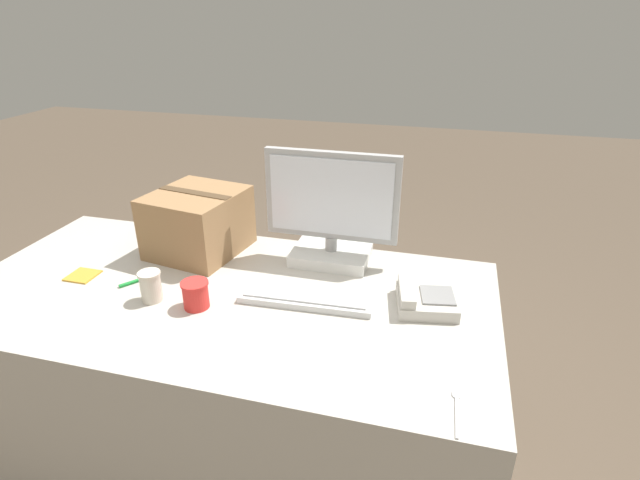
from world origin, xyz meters
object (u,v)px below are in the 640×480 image
at_px(desk_phone, 424,299).
at_px(sticky_note_pad, 83,276).
at_px(keyboard, 307,296).
at_px(pen_marker, 137,281).
at_px(monitor, 331,217).
at_px(paper_cup_right, 196,295).
at_px(cardboard_box, 198,222).
at_px(paper_cup_left, 151,286).
at_px(spoon, 456,405).

relative_size(desk_phone, sticky_note_pad, 2.25).
bearing_deg(keyboard, pen_marker, -178.39).
distance_m(monitor, pen_marker, 0.72).
bearing_deg(desk_phone, paper_cup_right, -174.94).
height_order(paper_cup_right, sticky_note_pad, paper_cup_right).
height_order(monitor, cardboard_box, monitor).
bearing_deg(desk_phone, pen_marker, 175.85).
bearing_deg(paper_cup_left, paper_cup_right, 0.14).
distance_m(keyboard, pen_marker, 0.61).
bearing_deg(spoon, keyboard, 50.84).
bearing_deg(keyboard, sticky_note_pad, -178.55).
distance_m(desk_phone, pen_marker, 0.98).
bearing_deg(paper_cup_right, keyboard, 22.01).
distance_m(keyboard, desk_phone, 0.37).
bearing_deg(pen_marker, monitor, 154.21).
relative_size(spoon, cardboard_box, 0.42).
bearing_deg(desk_phone, sticky_note_pad, 175.45).
relative_size(paper_cup_left, spoon, 0.64).
xyz_separation_m(paper_cup_left, paper_cup_right, (0.16, 0.00, -0.01)).
height_order(cardboard_box, sticky_note_pad, cardboard_box).
bearing_deg(pen_marker, desk_phone, 131.71).
height_order(monitor, desk_phone, monitor).
relative_size(desk_phone, paper_cup_left, 2.11).
distance_m(spoon, cardboard_box, 1.17).
relative_size(paper_cup_left, cardboard_box, 0.27).
xyz_separation_m(paper_cup_right, sticky_note_pad, (-0.49, 0.07, -0.04)).
distance_m(paper_cup_right, cardboard_box, 0.42).
height_order(spoon, cardboard_box, cardboard_box).
xyz_separation_m(monitor, cardboard_box, (-0.51, -0.05, -0.06)).
bearing_deg(desk_phone, keyboard, 178.52).
distance_m(monitor, desk_phone, 0.45).
xyz_separation_m(monitor, pen_marker, (-0.61, -0.33, -0.17)).
xyz_separation_m(spoon, pen_marker, (-1.08, 0.32, 0.00)).
relative_size(paper_cup_left, pen_marker, 0.95).
xyz_separation_m(keyboard, paper_cup_left, (-0.49, -0.13, 0.04)).
xyz_separation_m(paper_cup_right, spoon, (0.81, -0.24, -0.04)).
distance_m(keyboard, paper_cup_right, 0.36).
xyz_separation_m(cardboard_box, sticky_note_pad, (-0.31, -0.30, -0.12)).
xyz_separation_m(keyboard, paper_cup_right, (-0.33, -0.13, 0.03)).
height_order(paper_cup_left, spoon, paper_cup_left).
bearing_deg(monitor, desk_phone, -32.58).
relative_size(monitor, desk_phone, 2.25).
xyz_separation_m(desk_phone, sticky_note_pad, (-1.19, -0.11, -0.02)).
height_order(monitor, pen_marker, monitor).
bearing_deg(cardboard_box, paper_cup_left, -87.11).
bearing_deg(spoon, sticky_note_pad, 74.85).
xyz_separation_m(desk_phone, pen_marker, (-0.97, -0.10, -0.02)).
relative_size(desk_phone, spoon, 1.34).
bearing_deg(monitor, paper_cup_left, -139.77).
distance_m(monitor, cardboard_box, 0.52).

